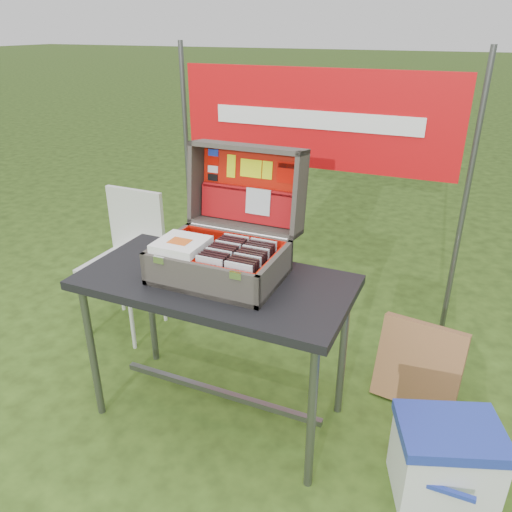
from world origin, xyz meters
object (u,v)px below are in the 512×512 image
at_px(cardboard_box, 419,365).
at_px(table, 218,349).
at_px(cooler, 445,461).
at_px(chair, 122,267).
at_px(suitcase, 224,217).

bearing_deg(cardboard_box, table, -143.63).
xyz_separation_m(cooler, cardboard_box, (-0.18, 0.55, 0.04)).
bearing_deg(chair, table, -25.64).
distance_m(table, cardboard_box, 1.02).
bearing_deg(table, cardboard_box, 29.05).
bearing_deg(chair, cooler, -13.64).
bearing_deg(table, cooler, -3.15).
bearing_deg(suitcase, chair, 157.78).
xyz_separation_m(table, cardboard_box, (0.89, 0.49, -0.16)).
height_order(table, suitcase, suitcase).
xyz_separation_m(suitcase, cooler, (1.05, -0.14, -0.84)).
relative_size(suitcase, chair, 0.63).
relative_size(suitcase, cooler, 1.37).
height_order(suitcase, cardboard_box, suitcase).
bearing_deg(cooler, suitcase, 152.44).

